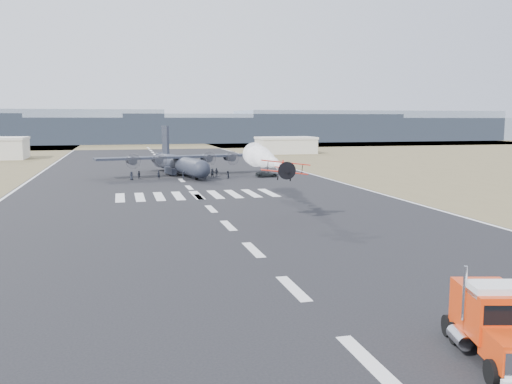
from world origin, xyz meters
name	(u,v)px	position (x,y,z in m)	size (l,w,h in m)	color
ground	(293,288)	(0.00, 0.00, 0.00)	(500.00, 500.00, 0.00)	black
scrub_far	(145,145)	(0.00, 230.00, 0.00)	(500.00, 80.00, 0.00)	brown
runway_markings	(189,188)	(0.00, 60.00, 0.01)	(60.00, 260.00, 0.01)	silver
ridge_seg_c	(10,127)	(-65.00, 260.00, 8.50)	(150.00, 50.00, 17.00)	slate
ridge_seg_d	(142,130)	(0.00, 260.00, 6.50)	(150.00, 50.00, 13.00)	slate
ridge_seg_e	(260,128)	(65.00, 260.00, 7.50)	(150.00, 50.00, 15.00)	slate
ridge_seg_f	(367,126)	(130.00, 260.00, 8.50)	(150.00, 50.00, 17.00)	slate
ridge_seg_g	(463,129)	(195.00, 260.00, 6.50)	(150.00, 50.00, 13.00)	slate
hangar_right	(286,145)	(46.00, 150.00, 3.01)	(20.50, 12.50, 5.90)	beige
semi_truck	(495,322)	(6.29, -13.43, 1.93)	(4.57, 8.95, 3.93)	black
aerobatic_biplane	(285,169)	(7.31, 25.89, 6.24)	(5.90, 5.29, 2.50)	red
smoke_trail	(259,157)	(9.02, 44.78, 6.38)	(4.03, 22.53, 3.69)	white
transport_aircraft	(179,163)	(0.72, 82.58, 2.74)	(36.64, 29.99, 10.62)	black
support_vehicle	(267,174)	(18.16, 73.97, 0.65)	(2.17, 4.71, 1.31)	black
crew_a	(205,176)	(4.63, 71.93, 0.83)	(0.60, 0.50, 1.65)	black
crew_b	(139,175)	(-8.15, 77.58, 0.79)	(0.76, 0.47, 1.57)	black
crew_c	(184,176)	(0.46, 72.24, 0.92)	(1.19, 0.55, 1.84)	black
crew_d	(216,172)	(8.06, 77.73, 0.89)	(1.05, 0.54, 1.79)	black
crew_e	(132,176)	(-9.68, 75.19, 0.85)	(0.83, 0.51, 1.69)	black
crew_f	(212,173)	(6.91, 76.12, 0.93)	(1.72, 0.56, 1.86)	black
crew_g	(159,175)	(-4.29, 75.52, 0.90)	(0.66, 0.54, 1.81)	black
crew_h	(228,175)	(9.55, 72.84, 0.80)	(0.78, 0.48, 1.61)	black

